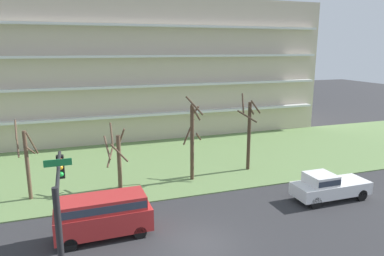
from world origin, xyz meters
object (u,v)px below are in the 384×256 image
Objects in this scene: tree_center at (118,157)px; pickup_white_center_left at (328,186)px; tree_left at (27,162)px; tree_right at (192,139)px; traffic_signal_mast at (62,233)px; van_red_near_left at (103,213)px; tree_far_right at (249,132)px.

tree_center is 0.92× the size of pickup_white_center_left.
tree_center is at bearing 0.44° from tree_left.
tree_right is (11.79, -0.10, 0.62)m from tree_left.
van_red_near_left is at bearing 76.51° from traffic_signal_mast.
tree_center is (6.03, 0.05, -0.35)m from tree_left.
van_red_near_left is at bearing -138.72° from tree_right.
tree_far_right is at bearing 1.99° from tree_left.
tree_left is at bearing -178.01° from tree_far_right.
tree_center is at bearing -105.35° from van_red_near_left.
tree_left is 1.08× the size of van_red_near_left.
tree_right is at bearing 56.65° from traffic_signal_mast.
tree_left is 1.13× the size of tree_center.
tree_right is (5.76, -0.14, 0.96)m from tree_center.
van_red_near_left is at bearing 0.15° from pickup_white_center_left.
tree_left is 1.04× the size of pickup_white_center_left.
tree_center is 0.73× the size of tree_right.
tree_left is at bearing -18.74° from pickup_white_center_left.
traffic_signal_mast is (-16.84, -7.52, 3.51)m from pickup_white_center_left.
tree_center is 14.77m from traffic_signal_mast.
tree_far_right reaches higher than pickup_white_center_left.
tree_right is 10.30m from pickup_white_center_left.
pickup_white_center_left is at bearing 178.84° from van_red_near_left.
tree_right reaches higher than tree_far_right.
tree_left reaches higher than tree_center.
pickup_white_center_left is 0.81× the size of traffic_signal_mast.
tree_right is at bearing -40.58° from pickup_white_center_left.
tree_left is 17.05m from tree_far_right.
van_red_near_left is (-7.45, -6.54, -2.00)m from tree_right.
pickup_white_center_left is at bearing -71.99° from tree_far_right.
van_red_near_left is 0.97× the size of pickup_white_center_left.
tree_far_right is (11.00, 0.54, 0.95)m from tree_center.
traffic_signal_mast is (2.54, -14.15, 1.75)m from tree_left.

